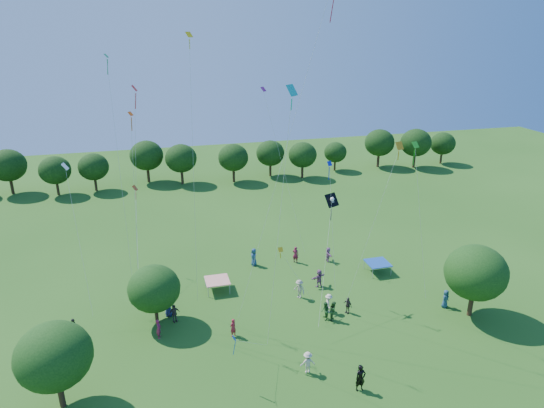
{
  "coord_description": "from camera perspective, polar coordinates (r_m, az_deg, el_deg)",
  "views": [
    {
      "loc": [
        -8.53,
        -18.48,
        23.48
      ],
      "look_at": [
        0.0,
        14.0,
        11.0
      ],
      "focal_mm": 32.0,
      "sensor_mm": 36.0,
      "label": 1
    }
  ],
  "objects": [
    {
      "name": "small_kite_9",
      "position": [
        36.78,
        -9.4,
        9.52
      ],
      "size": [
        0.8,
        0.79,
        21.7
      ],
      "color": "yellow"
    },
    {
      "name": "crowd_person_3",
      "position": [
        42.97,
        6.68,
        -11.52
      ],
      "size": [
        0.78,
        1.22,
        1.73
      ],
      "primitive_type": "imported",
      "rotation": [
        0.0,
        0.0,
        1.32
      ],
      "color": "beige",
      "rests_on": "ground"
    },
    {
      "name": "near_tree_west",
      "position": [
        34.67,
        -24.27,
        -16.01
      ],
      "size": [
        4.77,
        4.77,
        6.09
      ],
      "color": "#422B19",
      "rests_on": "ground"
    },
    {
      "name": "near_tree_east",
      "position": [
        44.05,
        22.87,
        -7.45
      ],
      "size": [
        5.14,
        5.14,
        6.43
      ],
      "color": "#422B19",
      "rests_on": "ground"
    },
    {
      "name": "crowd_person_10",
      "position": [
        42.29,
        -11.42,
        -12.5
      ],
      "size": [
        1.04,
        0.74,
        1.61
      ],
      "primitive_type": "imported",
      "rotation": [
        0.0,
        0.0,
        0.37
      ],
      "color": "#443936",
      "rests_on": "ground"
    },
    {
      "name": "crowd_person_14",
      "position": [
        45.3,
        -13.86,
        -10.3
      ],
      "size": [
        0.91,
        0.75,
        1.63
      ],
      "primitive_type": "imported",
      "rotation": [
        0.0,
        0.0,
        3.62
      ],
      "color": "#204C33",
      "rests_on": "ground"
    },
    {
      "name": "crowd_person_13",
      "position": [
        40.68,
        -13.19,
        -14.08
      ],
      "size": [
        0.47,
        0.66,
        1.64
      ],
      "primitive_type": "imported",
      "rotation": [
        0.0,
        0.0,
        1.43
      ],
      "color": "#971B43",
      "rests_on": "ground"
    },
    {
      "name": "small_kite_8",
      "position": [
        38.51,
        -15.77,
        6.92
      ],
      "size": [
        1.65,
        0.98,
        17.99
      ],
      "color": "red"
    },
    {
      "name": "crowd_person_0",
      "position": [
        50.29,
        -2.15,
        -6.25
      ],
      "size": [
        0.56,
        0.96,
        1.89
      ],
      "primitive_type": "imported",
      "rotation": [
        0.0,
        0.0,
        4.78
      ],
      "color": "navy",
      "rests_on": "ground"
    },
    {
      "name": "small_kite_0",
      "position": [
        38.44,
        -15.98,
        3.42
      ],
      "size": [
        1.07,
        0.65,
        16.21
      ],
      "color": "#F8540E"
    },
    {
      "name": "tent_blue",
      "position": [
        50.0,
        12.33,
        -6.8
      ],
      "size": [
        2.2,
        2.2,
        1.1
      ],
      "color": "#174497",
      "rests_on": "ground"
    },
    {
      "name": "crowd_person_7",
      "position": [
        50.94,
        2.79,
        -5.95
      ],
      "size": [
        0.79,
        0.76,
        1.8
      ],
      "primitive_type": "imported",
      "rotation": [
        0.0,
        0.0,
        2.46
      ],
      "color": "maroon",
      "rests_on": "ground"
    },
    {
      "name": "crowd_person_8",
      "position": [
        42.01,
        7.26,
        -12.35
      ],
      "size": [
        0.77,
        0.97,
        1.74
      ],
      "primitive_type": "imported",
      "rotation": [
        0.0,
        0.0,
        1.16
      ],
      "color": "#254C20",
      "rests_on": "ground"
    },
    {
      "name": "crowd_person_1",
      "position": [
        39.96,
        -4.62,
        -14.28
      ],
      "size": [
        0.7,
        0.64,
        1.58
      ],
      "primitive_type": "imported",
      "rotation": [
        0.0,
        0.0,
        3.73
      ],
      "color": "maroon",
      "rests_on": "ground"
    },
    {
      "name": "small_kite_1",
      "position": [
        48.09,
        -15.73,
        -0.13
      ],
      "size": [
        0.56,
        10.22,
        7.44
      ],
      "color": "red"
    },
    {
      "name": "red_high_kite",
      "position": [
        35.67,
        4.83,
        17.18
      ],
      "size": [
        7.72,
        1.15,
        25.99
      ],
      "color": "red"
    },
    {
      "name": "crowd_person_6",
      "position": [
        45.99,
        19.73,
        -10.45
      ],
      "size": [
        0.93,
        0.79,
        1.67
      ],
      "primitive_type": "imported",
      "rotation": [
        0.0,
        0.0,
        0.51
      ],
      "color": "navy",
      "rests_on": "ground"
    },
    {
      "name": "near_tree_north",
      "position": [
        41.25,
        -13.71,
        -9.64
      ],
      "size": [
        4.28,
        4.28,
        5.18
      ],
      "color": "#422B19",
      "rests_on": "ground"
    },
    {
      "name": "tent_red_stripe",
      "position": [
        46.04,
        -6.47,
        -8.93
      ],
      "size": [
        2.2,
        2.2,
        1.1
      ],
      "color": "red",
      "rests_on": "ground"
    },
    {
      "name": "crowd_person_9",
      "position": [
        44.74,
        3.22,
        -9.95
      ],
      "size": [
        1.1,
        1.28,
        1.82
      ],
      "primitive_type": "imported",
      "rotation": [
        0.0,
        0.0,
        5.3
      ],
      "color": "#A59A84",
      "rests_on": "ground"
    },
    {
      "name": "crowd_person_4",
      "position": [
        42.85,
        -22.27,
        -13.28
      ],
      "size": [
        0.57,
        1.0,
        1.61
      ],
      "primitive_type": "imported",
      "rotation": [
        0.0,
        0.0,
        4.86
      ],
      "color": "#3D3431",
      "rests_on": "ground"
    },
    {
      "name": "pirate_kite",
      "position": [
        41.84,
        7.05,
        0.26
      ],
      "size": [
        3.95,
        6.93,
        8.51
      ],
      "color": "black"
    },
    {
      "name": "small_kite_11",
      "position": [
        41.07,
        -17.92,
        7.72
      ],
      "size": [
        0.51,
        4.45,
        20.03
      ],
      "color": "#198949"
    },
    {
      "name": "small_kite_7",
      "position": [
        28.89,
        1.72,
        6.73
      ],
      "size": [
        1.25,
        2.92,
        19.02
      ],
      "color": "#0BAAA1"
    },
    {
      "name": "small_kite_2",
      "position": [
        36.81,
        13.56,
        2.92
      ],
      "size": [
        2.64,
        2.69,
        14.32
      ],
      "color": "orange"
    },
    {
      "name": "crowd_person_16",
      "position": [
        43.14,
        8.89,
        -11.67
      ],
      "size": [
        0.75,
        0.97,
        1.51
      ],
      "primitive_type": "imported",
      "rotation": [
        0.0,
        0.0,
        5.17
      ],
      "color": "#3A322E",
      "rests_on": "ground"
    },
    {
      "name": "treeline",
      "position": [
        76.71,
        -9.19,
        5.48
      ],
      "size": [
        88.01,
        8.77,
        6.77
      ],
      "color": "#422B19",
      "rests_on": "ground"
    },
    {
      "name": "small_kite_6",
      "position": [
        43.18,
        -22.73,
        1.56
      ],
      "size": [
        1.5,
        5.71,
        11.46
      ],
      "color": "white"
    },
    {
      "name": "small_kite_12",
      "position": [
        33.95,
        -3.93,
        -15.91
      ],
      "size": [
        2.9,
        2.44,
        2.86
      ],
      "color": "#124AB9"
    },
    {
      "name": "small_kite_5",
      "position": [
        48.57,
        0.17,
        8.8
      ],
      "size": [
        3.66,
        4.39,
        16.44
      ],
      "color": "#85166A"
    },
    {
      "name": "man_in_black",
      "position": [
        35.36,
        10.37,
        -19.5
      ],
      "size": [
        0.75,
        0.5,
        1.99
      ],
      "primitive_type": "imported",
      "rotation": [
        0.0,
        0.0,
        0.03
      ],
      "color": "black",
      "rests_on": "ground"
    },
    {
      "name": "small_kite_4",
      "position": [
        40.89,
        6.92,
        1.21
      ],
      "size": [
        0.92,
        1.14,
        11.62
      ],
      "color": "#121EBA"
    },
    {
      "name": "crowd_person_5",
      "position": [
        51.45,
        6.62,
        -5.92
      ],
      "size": [
        0.6,
        1.51,
        1.6
      ],
      "primitive_type": "imported",
      "rotation": [
        0.0,
        0.0,
        1.53
      ],
      "color": "#A15E95",
      "rests_on": "ground"
    },
    {
      "name": "crowd_person_12",
      "position": [
        43.12,
        -12.09,
        -11.69
      ],
      "size": [
        1.0,
        0.75,
        1.81
      ],
      "primitive_type": "imported",
      "rotation": [
        0.0,
        0.0,
        5.95
      ],
      "color": "navy",
      "rests_on": "ground"
    },
    {
      "name": "crowd_person_11",
      "position": [
        46.71,
        5.56,
        -8.66
      ],
      "size": [
        1.74,
        1.17,
        1.76
      ],
      "primitive_type": "imported",
      "rotation": [
        0.0,
        0.0,
        3.54
      ],
      "color": "#834C76",
      "rests_on": "ground"
    },
    {
      "name": "small_kite_3",
      "position": [
        38.68,
        16.74,
        2.63
      ],
      "size": [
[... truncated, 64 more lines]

